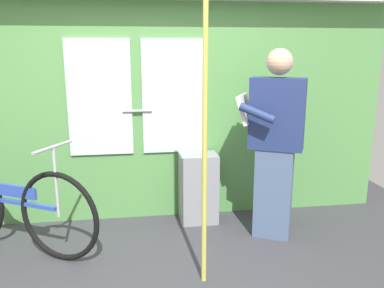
{
  "coord_description": "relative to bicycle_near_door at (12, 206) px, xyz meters",
  "views": [
    {
      "loc": [
        -0.23,
        -2.55,
        1.68
      ],
      "look_at": [
        0.26,
        0.82,
        0.87
      ],
      "focal_mm": 37.37,
      "sensor_mm": 36.0,
      "label": 1
    }
  ],
  "objects": [
    {
      "name": "train_door_wall",
      "position": [
        1.27,
        0.57,
        0.73
      ],
      "size": [
        4.62,
        0.28,
        2.16
      ],
      "color": "#56934C",
      "rests_on": "ground_plane"
    },
    {
      "name": "bicycle_near_door",
      "position": [
        0.0,
        0.0,
        0.0
      ],
      "size": [
        1.52,
        0.87,
        0.96
      ],
      "rotation": [
        0.0,
        0.0,
        -0.51
      ],
      "color": "black",
      "rests_on": "ground_plane"
    },
    {
      "name": "passenger_reading_newspaper",
      "position": [
        2.26,
        -0.06,
        0.5
      ],
      "size": [
        0.63,
        0.57,
        1.69
      ],
      "rotation": [
        0.0,
        0.0,
        2.67
      ],
      "color": "slate",
      "rests_on": "ground_plane"
    },
    {
      "name": "trash_bin_by_wall",
      "position": [
        1.65,
        0.36,
        -0.05
      ],
      "size": [
        0.37,
        0.28,
        0.69
      ],
      "primitive_type": "cube",
      "color": "gray",
      "rests_on": "ground_plane"
    },
    {
      "name": "handrail_pole",
      "position": [
        1.52,
        -0.71,
        0.66
      ],
      "size": [
        0.04,
        0.04,
        2.12
      ],
      "primitive_type": "cylinder",
      "color": "#C6C14C",
      "rests_on": "ground_plane"
    }
  ]
}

